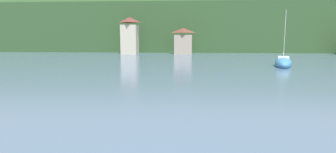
# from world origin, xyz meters

# --- Properties ---
(wooded_hillside) EXTENTS (352.00, 57.74, 39.25)m
(wooded_hillside) POSITION_xyz_m (-29.77, 126.81, 5.92)
(wooded_hillside) COLOR #2D4C28
(wooded_hillside) RESTS_ON ground_plane
(shore_building_west) EXTENTS (4.25, 4.68, 9.54)m
(shore_building_west) POSITION_xyz_m (-13.98, 87.27, 4.63)
(shore_building_west) COLOR #BCB29E
(shore_building_west) RESTS_ON ground_plane
(shore_building_westcentral) EXTENTS (4.70, 3.69, 6.69)m
(shore_building_westcentral) POSITION_xyz_m (0.00, 86.79, 3.24)
(shore_building_westcentral) COLOR gray
(shore_building_westcentral) RESTS_ON ground_plane
(sailboat_far_0) EXTENTS (4.42, 7.98, 9.07)m
(sailboat_far_0) POSITION_xyz_m (16.14, 58.49, 0.48)
(sailboat_far_0) COLOR teal
(sailboat_far_0) RESTS_ON ground_plane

